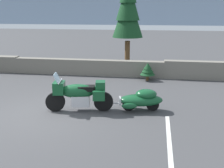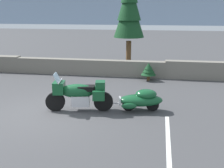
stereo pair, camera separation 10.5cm
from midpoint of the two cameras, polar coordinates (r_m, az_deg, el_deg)
The scene contains 7 objects.
ground_plane at distance 9.81m, azimuth -13.44°, elevation -5.69°, with size 80.00×80.00×0.00m, color #424244.
stone_guard_wall at distance 15.04m, azimuth -6.39°, elevation 3.53°, with size 24.00×0.56×0.91m.
touring_motorcycle at distance 9.58m, azimuth -7.04°, elevation -1.95°, with size 2.30×0.98×1.33m.
car_shaped_trailer at distance 9.64m, azimuth 5.63°, elevation -3.11°, with size 2.23×0.96×0.76m.
pine_tree_tall at distance 16.16m, azimuth 3.08°, elevation 15.53°, with size 1.73×1.73×5.68m.
pine_sapling_near at distance 13.79m, azimuth 7.05°, elevation 2.94°, with size 0.74×0.74×0.87m.
parking_stripe_marker at distance 7.73m, azimuth 11.19°, elevation -11.31°, with size 0.12×3.60×0.01m, color silver.
Camera 1 is at (3.62, -8.45, 3.39)m, focal length 44.88 mm.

